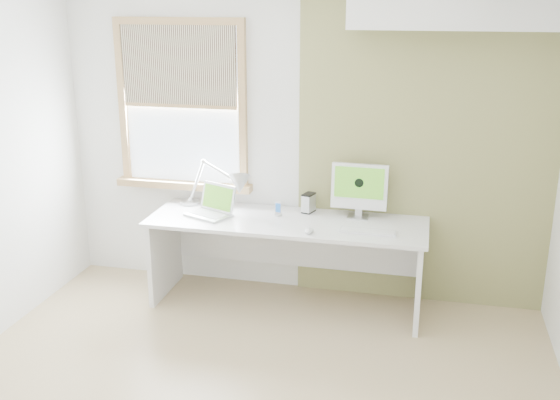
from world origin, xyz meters
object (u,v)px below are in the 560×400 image
(laptop, at_px, (213,208))
(desk, at_px, (288,241))
(imac, at_px, (359,188))
(desk_lamp, at_px, (230,186))
(external_drive, at_px, (309,203))

(laptop, bearing_deg, desk, 5.75)
(laptop, height_order, imac, imac)
(desk_lamp, xyz_separation_m, laptop, (-0.11, -0.13, -0.15))
(desk_lamp, relative_size, external_drive, 4.38)
(external_drive, bearing_deg, laptop, -162.20)
(laptop, distance_m, external_drive, 0.78)
(desk, distance_m, imac, 0.71)
(laptop, relative_size, external_drive, 2.66)
(desk, xyz_separation_m, external_drive, (0.13, 0.18, 0.27))
(desk_lamp, bearing_deg, imac, 4.53)
(desk_lamp, distance_m, external_drive, 0.66)
(desk, xyz_separation_m, imac, (0.54, 0.15, 0.44))
(desk, xyz_separation_m, desk_lamp, (-0.50, 0.07, 0.41))
(desk, bearing_deg, imac, 15.39)
(desk_lamp, relative_size, imac, 1.56)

